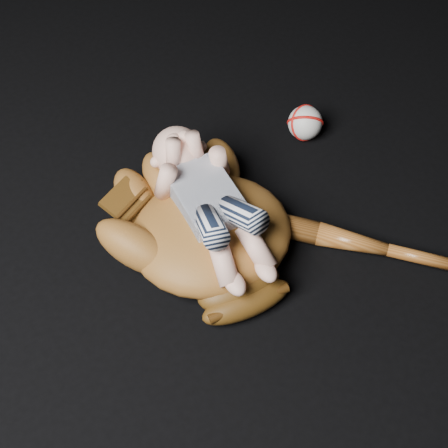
{
  "coord_description": "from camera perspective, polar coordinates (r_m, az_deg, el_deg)",
  "views": [
    {
      "loc": [
        -0.29,
        -0.58,
        0.95
      ],
      "look_at": [
        0.11,
        0.01,
        0.07
      ],
      "focal_mm": 50.0,
      "sensor_mm": 36.0,
      "label": 1
    }
  ],
  "objects": [
    {
      "name": "baseball",
      "position": [
        1.39,
        7.43,
        9.16
      ],
      "size": [
        0.09,
        0.09,
        0.08
      ],
      "primitive_type": "sphere",
      "rotation": [
        0.0,
        0.0,
        -0.31
      ],
      "color": "silver",
      "rests_on": "ground"
    },
    {
      "name": "newborn_baby",
      "position": [
        1.1,
        -1.02,
        1.93
      ],
      "size": [
        0.21,
        0.39,
        0.15
      ],
      "primitive_type": null,
      "rotation": [
        0.0,
        0.0,
        -0.13
      ],
      "color": "#F3B49C",
      "rests_on": "baseball_glove"
    },
    {
      "name": "baseball_glove",
      "position": [
        1.14,
        -1.23,
        -0.35
      ],
      "size": [
        0.43,
        0.47,
        0.13
      ],
      "primitive_type": null,
      "rotation": [
        0.0,
        0.0,
        -0.14
      ],
      "color": "brown",
      "rests_on": "ground"
    },
    {
      "name": "baseball_bat",
      "position": [
        1.2,
        9.87,
        -1.16
      ],
      "size": [
        0.35,
        0.41,
        0.05
      ],
      "primitive_type": null,
      "rotation": [
        0.0,
        0.0,
        0.69
      ],
      "color": "brown",
      "rests_on": "ground"
    }
  ]
}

